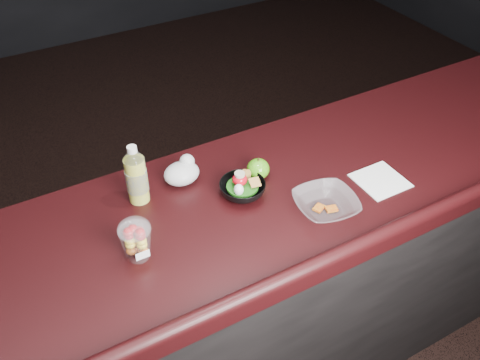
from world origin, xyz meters
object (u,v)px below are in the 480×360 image
object	(u,v)px
snack_bowl	(242,188)
takeout_bowl	(326,205)
fruit_cup	(136,239)
lemonade_bottle	(137,178)
green_apple	(258,169)

from	to	relation	value
snack_bowl	takeout_bowl	distance (m)	0.28
snack_bowl	takeout_bowl	xyz separation A→B (m)	(0.20, -0.20, -0.00)
snack_bowl	fruit_cup	bearing A→B (deg)	-167.47
lemonade_bottle	fruit_cup	xyz separation A→B (m)	(-0.09, -0.23, -0.02)
fruit_cup	takeout_bowl	xyz separation A→B (m)	(0.60, -0.11, -0.05)
fruit_cup	snack_bowl	world-z (taller)	fruit_cup
green_apple	snack_bowl	bearing A→B (deg)	-150.43
green_apple	snack_bowl	distance (m)	0.11
green_apple	takeout_bowl	xyz separation A→B (m)	(0.10, -0.25, -0.01)
snack_bowl	takeout_bowl	bearing A→B (deg)	-45.54
lemonade_bottle	green_apple	xyz separation A→B (m)	(0.40, -0.09, -0.05)
takeout_bowl	fruit_cup	bearing A→B (deg)	169.57
snack_bowl	green_apple	bearing A→B (deg)	29.57
green_apple	takeout_bowl	size ratio (longest dim) A/B	0.36
snack_bowl	takeout_bowl	size ratio (longest dim) A/B	0.79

